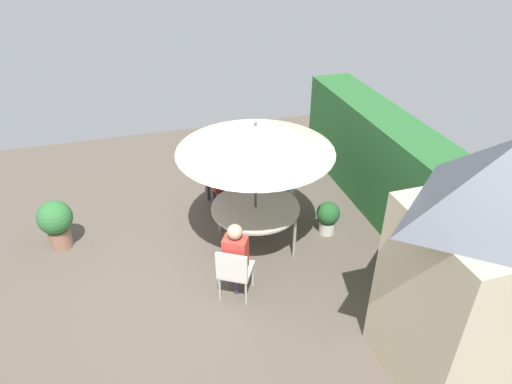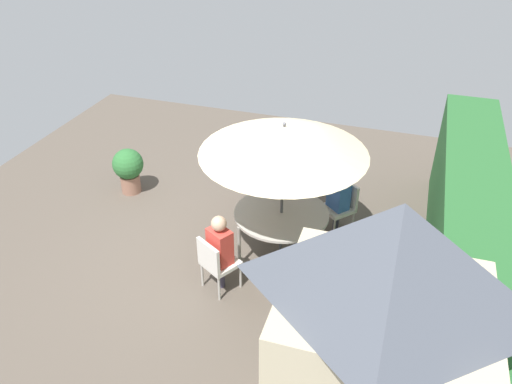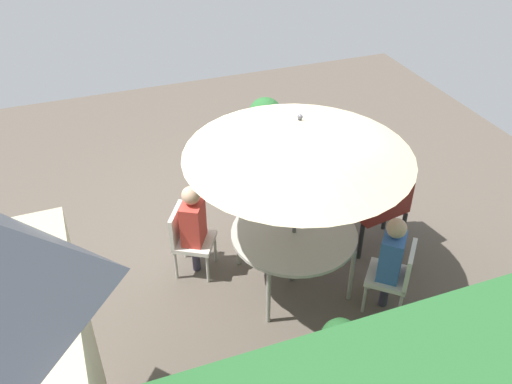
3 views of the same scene
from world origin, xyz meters
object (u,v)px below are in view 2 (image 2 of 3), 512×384
object	(u,v)px
patio_table	(281,215)
patio_umbrella	(284,140)
garden_shed	(377,353)
chair_far_side	(342,204)
potted_plant_by_grill	(364,253)
bbq_grill	(285,166)
potted_plant_by_shed	(128,168)
chair_near_shed	(216,262)
person_in_red	(220,245)
person_in_blue	(339,192)

from	to	relation	value
patio_table	patio_umbrella	bearing A→B (deg)	-90.00
garden_shed	chair_far_side	world-z (taller)	garden_shed
patio_table	potted_plant_by_grill	bearing A→B (deg)	87.99
garden_shed	patio_table	xyz separation A→B (m)	(-3.07, -1.72, -0.93)
bbq_grill	potted_plant_by_shed	world-z (taller)	bbq_grill
chair_near_shed	potted_plant_by_grill	xyz separation A→B (m)	(-1.08, 1.97, -0.17)
patio_table	chair_near_shed	size ratio (longest dim) A/B	1.64
garden_shed	potted_plant_by_grill	xyz separation A→B (m)	(-3.02, -0.40, -1.31)
potted_plant_by_grill	patio_table	bearing A→B (deg)	-92.01
potted_plant_by_grill	person_in_red	xyz separation A→B (m)	(1.01, -1.93, 0.43)
bbq_grill	potted_plant_by_grill	xyz separation A→B (m)	(1.34, 1.62, -0.50)
patio_umbrella	chair_far_side	xyz separation A→B (m)	(-0.92, 0.79, -1.50)
patio_umbrella	person_in_red	bearing A→B (deg)	-29.93
patio_table	person_in_red	size ratio (longest dim) A/B	1.17
chair_near_shed	potted_plant_by_shed	bearing A→B (deg)	-127.90
bbq_grill	potted_plant_by_shed	xyz separation A→B (m)	(0.41, -2.93, -0.33)
bbq_grill	person_in_red	distance (m)	2.37
patio_table	person_in_blue	size ratio (longest dim) A/B	1.17
chair_far_side	person_in_red	distance (m)	2.43
potted_plant_by_shed	garden_shed	bearing A→B (deg)	51.39
patio_table	person_in_blue	distance (m)	1.13
patio_umbrella	chair_near_shed	distance (m)	1.99
garden_shed	potted_plant_by_grill	size ratio (longest dim) A/B	5.24
garden_shed	chair_near_shed	world-z (taller)	garden_shed
chair_near_shed	person_in_blue	size ratio (longest dim) A/B	0.71
bbq_grill	person_in_red	world-z (taller)	person_in_red
patio_umbrella	person_in_red	world-z (taller)	patio_umbrella
patio_umbrella	person_in_blue	xyz separation A→B (m)	(-0.85, 0.74, -1.24)
garden_shed	chair_near_shed	size ratio (longest dim) A/B	3.60
patio_umbrella	person_in_red	distance (m)	1.74
potted_plant_by_grill	bbq_grill	bearing A→B (deg)	-129.70
bbq_grill	potted_plant_by_grill	world-z (taller)	bbq_grill
bbq_grill	patio_umbrella	bearing A→B (deg)	12.80
chair_near_shed	person_in_blue	bearing A→B (deg)	144.97
garden_shed	potted_plant_by_shed	xyz separation A→B (m)	(-3.95, -4.95, -1.14)
bbq_grill	potted_plant_by_grill	distance (m)	2.16
garden_shed	bbq_grill	world-z (taller)	garden_shed
chair_far_side	garden_shed	bearing A→B (deg)	13.07
patio_umbrella	chair_far_side	distance (m)	1.93
patio_umbrella	potted_plant_by_shed	xyz separation A→B (m)	(-0.88, -3.23, -1.51)
bbq_grill	person_in_red	bearing A→B (deg)	-7.55
potted_plant_by_shed	chair_near_shed	bearing A→B (deg)	52.10
person_in_red	bbq_grill	bearing A→B (deg)	172.45
bbq_grill	person_in_blue	distance (m)	1.13
bbq_grill	chair_near_shed	distance (m)	2.47
chair_near_shed	bbq_grill	bearing A→B (deg)	171.69
garden_shed	potted_plant_by_shed	distance (m)	6.44
garden_shed	patio_table	bearing A→B (deg)	-150.74
garden_shed	person_in_blue	bearing A→B (deg)	-165.95
bbq_grill	person_in_blue	bearing A→B (deg)	66.73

